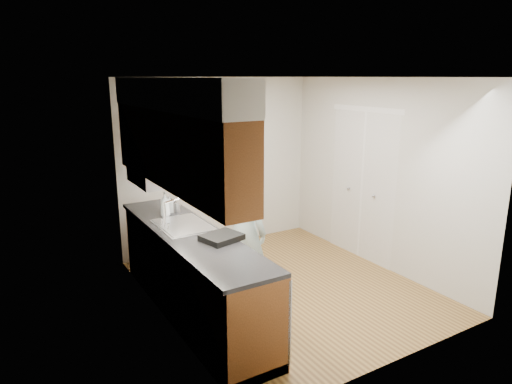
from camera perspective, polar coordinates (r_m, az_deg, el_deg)
floor at (r=5.72m, az=3.55°, el=-11.80°), size 3.50×3.50×0.00m
ceiling at (r=5.14m, az=3.99°, el=14.13°), size 3.50×3.50×0.00m
wall_left at (r=4.63m, az=-11.73°, el=-1.82°), size 0.02×3.50×2.50m
wall_right at (r=6.24m, az=15.19°, el=2.13°), size 0.02×3.50×2.50m
wall_back at (r=6.77m, az=-4.68°, el=3.50°), size 3.00×0.02×2.50m
counter at (r=4.99m, az=-7.98°, el=-9.78°), size 0.64×2.80×1.30m
upper_cabinets at (r=4.59m, az=-10.37°, el=7.02°), size 0.47×2.80×1.21m
closet_door at (r=6.49m, az=13.09°, el=0.68°), size 0.02×1.22×2.05m
floor_mat at (r=5.52m, az=-1.45°, el=-12.71°), size 0.47×0.80×0.01m
person at (r=5.16m, az=-1.52°, el=-3.63°), size 0.63×0.75×1.82m
soap_bottle_a at (r=5.33m, az=-11.32°, el=-1.52°), size 0.12×0.12×0.29m
soap_bottle_b at (r=5.50m, az=-10.76°, el=-1.47°), size 0.12×0.12×0.20m
soap_bottle_c at (r=5.56m, az=-11.12°, el=-1.47°), size 0.18×0.18×0.18m
steel_can at (r=5.48m, az=-9.79°, el=-1.96°), size 0.08×0.08×0.12m
dish_rack at (r=4.53m, az=-4.32°, el=-5.67°), size 0.43×0.39×0.06m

